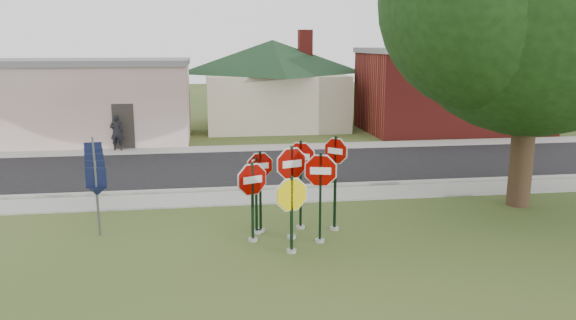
{
  "coord_description": "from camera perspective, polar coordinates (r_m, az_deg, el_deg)",
  "views": [
    {
      "loc": [
        -2.15,
        -12.24,
        4.97
      ],
      "look_at": [
        -0.03,
        2.0,
        1.98
      ],
      "focal_mm": 35.0,
      "sensor_mm": 36.0,
      "label": 1
    }
  ],
  "objects": [
    {
      "name": "sidewalk_far",
      "position": [
        27.08,
        -3.77,
        1.19
      ],
      "size": [
        60.0,
        1.6,
        0.06
      ],
      "primitive_type": "cube",
      "color": "gray",
      "rests_on": "ground"
    },
    {
      "name": "stop_sign_right",
      "position": [
        14.07,
        3.32,
        -2.53
      ],
      "size": [
        1.1,
        0.31,
        2.44
      ],
      "color": "gray",
      "rests_on": "ground"
    },
    {
      "name": "curb",
      "position": [
        19.49,
        -1.87,
        -2.84
      ],
      "size": [
        60.0,
        0.2,
        0.14
      ],
      "primitive_type": "cube",
      "color": "gray",
      "rests_on": "ground"
    },
    {
      "name": "stop_sign_far_left",
      "position": [
        14.78,
        -3.25,
        -2.68
      ],
      "size": [
        0.59,
        0.82,
        2.18
      ],
      "color": "gray",
      "rests_on": "ground"
    },
    {
      "name": "stop_sign_back_left",
      "position": [
        14.87,
        -2.84,
        -2.21
      ],
      "size": [
        0.96,
        0.24,
        2.32
      ],
      "color": "gray",
      "rests_on": "ground"
    },
    {
      "name": "building_house",
      "position": [
        34.51,
        -1.57,
        9.53
      ],
      "size": [
        11.6,
        11.6,
        6.2
      ],
      "color": "#B8AA92",
      "rests_on": "ground"
    },
    {
      "name": "bg_tree_right",
      "position": [
        45.23,
        24.33,
        11.49
      ],
      "size": [
        5.6,
        5.6,
        8.4
      ],
      "color": "black",
      "rests_on": "ground"
    },
    {
      "name": "building_brick",
      "position": [
        33.93,
        16.33,
        6.93
      ],
      "size": [
        10.2,
        6.2,
        4.75
      ],
      "color": "maroon",
      "rests_on": "ground"
    },
    {
      "name": "sidewalk_near",
      "position": [
        18.54,
        -1.51,
        -3.74
      ],
      "size": [
        60.0,
        1.6,
        0.06
      ],
      "primitive_type": "cube",
      "color": "gray",
      "rests_on": "ground"
    },
    {
      "name": "stop_sign_center",
      "position": [
        14.3,
        0.37,
        -1.88
      ],
      "size": [
        1.1,
        0.38,
        2.57
      ],
      "color": "gray",
      "rests_on": "ground"
    },
    {
      "name": "stop_sign_left",
      "position": [
        14.19,
        -3.64,
        -3.18
      ],
      "size": [
        1.05,
        0.48,
        2.2
      ],
      "color": "gray",
      "rests_on": "ground"
    },
    {
      "name": "stop_sign_back_right",
      "position": [
        15.08,
        1.3,
        -1.24
      ],
      "size": [
        0.99,
        0.45,
        2.56
      ],
      "color": "gray",
      "rests_on": "ground"
    },
    {
      "name": "ground",
      "position": [
        13.38,
        1.4,
        -10.09
      ],
      "size": [
        120.0,
        120.0,
        0.0
      ],
      "primitive_type": "plane",
      "color": "#344A1B",
      "rests_on": "ground"
    },
    {
      "name": "stop_sign_far_right",
      "position": [
        15.01,
        4.83,
        -1.14
      ],
      "size": [
        0.7,
        0.68,
        2.67
      ],
      "color": "gray",
      "rests_on": "ground"
    },
    {
      "name": "building_stucco",
      "position": [
        31.13,
        -21.25,
        5.74
      ],
      "size": [
        12.2,
        6.2,
        4.2
      ],
      "color": "silver",
      "rests_on": "ground"
    },
    {
      "name": "route_sign_row",
      "position": [
        17.46,
        -19.0,
        -1.32
      ],
      "size": [
        1.43,
        4.63,
        2.0
      ],
      "color": "#59595E",
      "rests_on": "ground"
    },
    {
      "name": "road",
      "position": [
        22.88,
        -2.88,
        -0.78
      ],
      "size": [
        60.0,
        7.0,
        0.04
      ],
      "primitive_type": "cube",
      "color": "black",
      "rests_on": "ground"
    },
    {
      "name": "pedestrian",
      "position": [
        27.45,
        -17.0,
        2.71
      ],
      "size": [
        0.66,
        0.46,
        1.71
      ],
      "primitive_type": "imported",
      "rotation": [
        0.0,
        0.0,
        3.05
      ],
      "color": "black",
      "rests_on": "sidewalk_far"
    },
    {
      "name": "stop_sign_yellow",
      "position": [
        13.43,
        0.37,
        -4.66
      ],
      "size": [
        1.1,
        0.34,
        2.02
      ],
      "color": "gray",
      "rests_on": "ground"
    }
  ]
}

